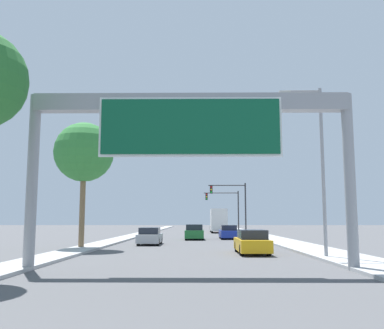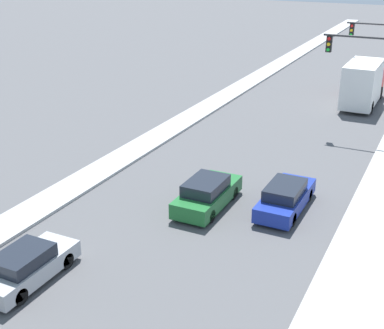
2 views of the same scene
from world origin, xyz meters
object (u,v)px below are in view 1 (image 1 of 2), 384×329
car_far_center (228,232)px  car_mid_center (150,236)px  traffic_light_mid_block (227,204)px  street_lamp_right (318,158)px  truck_box_primary (218,221)px  car_mid_right (194,232)px  palm_tree_background (84,153)px  traffic_light_near_intersection (234,200)px  car_near_left (252,242)px  sign_gantry (190,128)px

car_far_center → car_mid_center: bearing=-124.9°
traffic_light_mid_block → street_lamp_right: street_lamp_right is taller
car_far_center → truck_box_primary: (0.00, 20.51, 1.12)m
truck_box_primary → street_lamp_right: (3.10, -42.86, 3.43)m
car_mid_right → street_lamp_right: (6.60, -20.96, 4.51)m
car_far_center → street_lamp_right: street_lamp_right is taller
truck_box_primary → palm_tree_background: size_ratio=0.83×
car_far_center → palm_tree_background: bearing=-126.5°
car_mid_center → traffic_light_near_intersection: (8.71, 22.73, 3.98)m
car_far_center → car_mid_right: bearing=-158.5°
car_far_center → traffic_light_near_intersection: size_ratio=0.68×
car_near_left → car_mid_right: car_mid_right is taller
truck_box_primary → palm_tree_background: (-11.15, -35.56, 4.85)m
sign_gantry → traffic_light_mid_block: size_ratio=2.08×
car_mid_right → traffic_light_mid_block: size_ratio=0.71×
sign_gantry → street_lamp_right: size_ratio=1.49×
traffic_light_mid_block → palm_tree_background: palm_tree_background is taller
sign_gantry → car_far_center: sign_gantry is taller
car_far_center → traffic_light_mid_block: size_ratio=0.73×
car_mid_right → truck_box_primary: 22.20m
car_far_center → street_lamp_right: bearing=-82.1°
sign_gantry → traffic_light_mid_block: bearing=84.3°
car_far_center → sign_gantry: bearing=-97.3°
sign_gantry → car_mid_right: sign_gantry is taller
sign_gantry → car_far_center: bearing=82.7°
car_mid_right → car_mid_center: (-3.50, -8.66, -0.06)m
palm_tree_background → traffic_light_mid_block: bearing=71.5°
traffic_light_near_intersection → palm_tree_background: size_ratio=0.78×
car_mid_right → truck_box_primary: truck_box_primary is taller
car_mid_center → palm_tree_background: 8.85m
palm_tree_background → traffic_light_near_intersection: bearing=65.1°
truck_box_primary → traffic_light_mid_block: 3.72m
street_lamp_right → traffic_light_mid_block: bearing=92.0°
car_mid_center → street_lamp_right: bearing=-50.6°
sign_gantry → street_lamp_right: (6.60, 5.07, -0.48)m
car_mid_center → street_lamp_right: 16.56m
sign_gantry → car_mid_right: 26.50m
sign_gantry → car_mid_center: bearing=101.4°
car_near_left → traffic_light_near_intersection: traffic_light_near_intersection is taller
car_near_left → palm_tree_background: palm_tree_background is taller
car_far_center → car_mid_right: size_ratio=1.02×
car_mid_right → traffic_light_mid_block: (5.00, 24.08, 3.69)m
traffic_light_near_intersection → traffic_light_mid_block: bearing=91.2°
car_near_left → palm_tree_background: (-11.15, 3.94, 5.98)m
car_far_center → truck_box_primary: bearing=90.0°
sign_gantry → car_far_center: (3.50, 27.41, -5.03)m
car_far_center → palm_tree_background: size_ratio=0.53×
traffic_light_near_intersection → car_mid_right: bearing=-110.3°
car_mid_right → street_lamp_right: bearing=-72.5°
car_near_left → traffic_light_mid_block: size_ratio=0.74×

